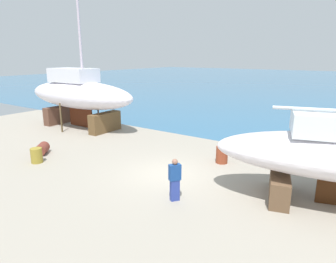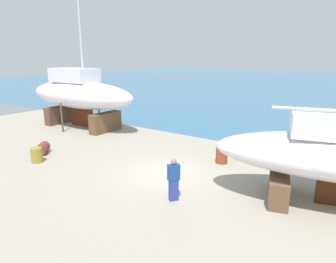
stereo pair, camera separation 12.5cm
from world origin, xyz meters
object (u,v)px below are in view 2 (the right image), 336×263
barrel_rust_near (222,155)px  sailboat_large_starboard (80,94)px  worker (174,179)px  barrel_tipped_left (42,149)px  barrel_ochre (37,155)px

barrel_rust_near → sailboat_large_starboard: bearing=175.1°
worker → barrel_tipped_left: (-9.14, 0.33, -0.56)m
sailboat_large_starboard → barrel_rust_near: sailboat_large_starboard is taller
worker → barrel_tipped_left: bearing=-147.2°
sailboat_large_starboard → barrel_rust_near: bearing=-6.2°
worker → barrel_rust_near: size_ratio=1.93×
sailboat_large_starboard → barrel_ochre: 8.13m
worker → barrel_rust_near: bearing=128.1°
worker → barrel_ochre: 8.17m
worker → barrel_ochre: (-8.13, -0.63, -0.48)m
barrel_tipped_left → barrel_rust_near: bearing=26.8°
barrel_ochre → sailboat_large_starboard: bearing=124.3°
barrel_tipped_left → barrel_ochre: size_ratio=1.23×
sailboat_large_starboard → barrel_tipped_left: sailboat_large_starboard is taller
sailboat_large_starboard → barrel_ochre: bearing=-57.0°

